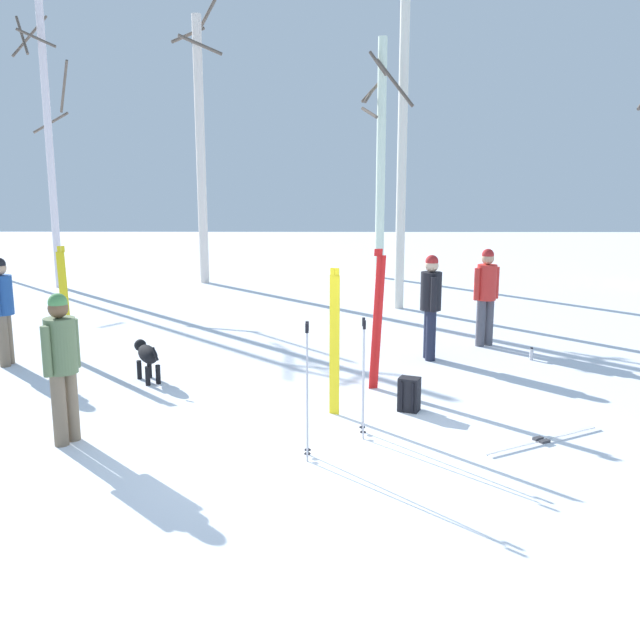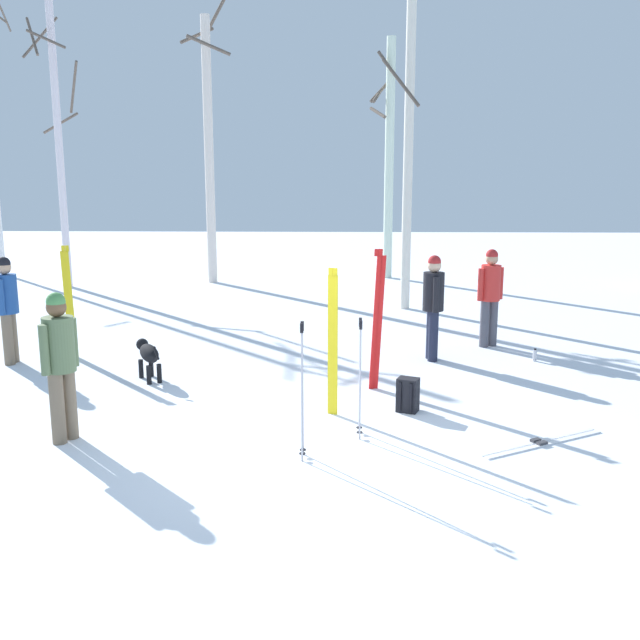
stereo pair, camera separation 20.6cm
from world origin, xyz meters
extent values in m
plane|color=white|center=(0.00, 0.00, 0.00)|extent=(60.00, 60.00, 0.00)
cylinder|color=#72604C|center=(-4.92, 3.68, 0.41)|extent=(0.16, 0.16, 0.82)
cylinder|color=#72604C|center=(-4.91, 3.50, 0.41)|extent=(0.16, 0.16, 0.82)
cylinder|color=#1E478C|center=(-4.92, 3.59, 1.13)|extent=(0.34, 0.34, 0.62)
cylinder|color=#1E478C|center=(-4.93, 3.80, 1.11)|extent=(0.10, 0.10, 0.56)
cylinder|color=#72604C|center=(-2.81, 0.18, 0.41)|extent=(0.16, 0.16, 0.82)
cylinder|color=#72604C|center=(-2.73, 0.34, 0.41)|extent=(0.16, 0.16, 0.82)
cylinder|color=#566B47|center=(-2.77, 0.26, 1.13)|extent=(0.34, 0.34, 0.62)
sphere|color=brown|center=(-2.77, 0.26, 1.55)|extent=(0.22, 0.22, 0.22)
sphere|color=#4C8C4C|center=(-2.77, 0.26, 1.61)|extent=(0.21, 0.21, 0.21)
cylinder|color=#566B47|center=(-2.86, 0.07, 1.11)|extent=(0.10, 0.10, 0.56)
cylinder|color=#566B47|center=(-2.68, 0.45, 1.11)|extent=(0.10, 0.10, 0.56)
cylinder|color=#4C4C56|center=(2.88, 4.95, 0.41)|extent=(0.16, 0.16, 0.82)
cylinder|color=#4C4C56|center=(3.04, 5.03, 0.41)|extent=(0.16, 0.16, 0.82)
cylinder|color=red|center=(2.96, 4.99, 1.13)|extent=(0.34, 0.34, 0.62)
sphere|color=tan|center=(2.96, 4.99, 1.55)|extent=(0.22, 0.22, 0.22)
sphere|color=#B22626|center=(2.96, 4.99, 1.61)|extent=(0.21, 0.21, 0.21)
cylinder|color=red|center=(2.77, 4.89, 1.11)|extent=(0.10, 0.10, 0.56)
cylinder|color=red|center=(3.15, 5.08, 1.11)|extent=(0.10, 0.10, 0.56)
cylinder|color=#1E2338|center=(1.84, 4.11, 0.41)|extent=(0.16, 0.16, 0.82)
cylinder|color=#1E2338|center=(1.85, 3.93, 0.41)|extent=(0.16, 0.16, 0.82)
cylinder|color=black|center=(1.85, 4.02, 1.13)|extent=(0.34, 0.34, 0.62)
sphere|color=beige|center=(1.85, 4.02, 1.55)|extent=(0.22, 0.22, 0.22)
sphere|color=#B22626|center=(1.85, 4.02, 1.61)|extent=(0.21, 0.21, 0.21)
cylinder|color=black|center=(1.83, 4.23, 1.11)|extent=(0.10, 0.10, 0.56)
cylinder|color=black|center=(1.86, 3.81, 1.11)|extent=(0.10, 0.10, 0.56)
ellipsoid|color=black|center=(-2.44, 2.70, 0.41)|extent=(0.50, 0.63, 0.26)
sphere|color=black|center=(-2.62, 2.98, 0.48)|extent=(0.18, 0.18, 0.18)
ellipsoid|color=black|center=(-2.65, 3.04, 0.46)|extent=(0.10, 0.12, 0.06)
cylinder|color=black|center=(-2.26, 2.40, 0.49)|extent=(0.13, 0.18, 0.17)
cylinder|color=black|center=(-2.61, 2.82, 0.14)|extent=(0.07, 0.07, 0.28)
cylinder|color=black|center=(-2.48, 2.90, 0.14)|extent=(0.07, 0.07, 0.28)
cylinder|color=black|center=(-2.40, 2.49, 0.14)|extent=(0.07, 0.07, 0.28)
cylinder|color=black|center=(-2.27, 2.57, 0.14)|extent=(0.07, 0.07, 0.28)
cube|color=red|center=(0.84, 2.38, 0.95)|extent=(0.16, 0.06, 1.89)
cube|color=red|center=(0.84, 2.38, 1.93)|extent=(0.06, 0.03, 0.10)
cube|color=red|center=(0.90, 2.39, 0.95)|extent=(0.16, 0.06, 1.89)
cube|color=red|center=(0.90, 2.39, 1.93)|extent=(0.06, 0.03, 0.10)
cube|color=yellow|center=(-4.11, 3.99, 0.88)|extent=(0.11, 0.05, 1.77)
cube|color=yellow|center=(-4.11, 3.99, 1.81)|extent=(0.06, 0.03, 0.10)
cube|color=yellow|center=(-4.05, 4.00, 0.88)|extent=(0.11, 0.05, 1.77)
cube|color=yellow|center=(-4.05, 4.00, 1.81)|extent=(0.06, 0.03, 0.10)
cube|color=yellow|center=(0.29, 1.25, 0.89)|extent=(0.07, 0.04, 1.77)
cube|color=yellow|center=(0.29, 1.25, 1.81)|extent=(0.06, 0.04, 0.10)
cube|color=yellow|center=(0.23, 1.28, 0.89)|extent=(0.07, 0.04, 1.77)
cube|color=yellow|center=(0.23, 1.28, 1.81)|extent=(0.06, 0.04, 0.10)
cube|color=white|center=(2.62, 0.37, 0.01)|extent=(1.53, 0.92, 0.02)
cube|color=#333338|center=(2.57, 0.34, 0.03)|extent=(0.14, 0.11, 0.03)
cube|color=white|center=(2.67, 0.28, 0.01)|extent=(1.53, 0.92, 0.02)
cube|color=#333338|center=(2.62, 0.26, 0.03)|extent=(0.14, 0.11, 0.03)
cylinder|color=#B2B2BC|center=(-0.04, -0.12, 0.69)|extent=(0.02, 0.10, 1.38)
cylinder|color=black|center=(-0.04, -0.12, 1.44)|extent=(0.04, 0.04, 0.10)
cylinder|color=black|center=(-0.04, -0.12, 0.07)|extent=(0.07, 0.07, 0.01)
cylinder|color=#B2B2BC|center=(-0.04, -0.22, 0.69)|extent=(0.02, 0.10, 1.38)
cylinder|color=black|center=(-0.04, -0.22, 1.44)|extent=(0.04, 0.04, 0.10)
cylinder|color=black|center=(-0.04, -0.22, 0.07)|extent=(0.07, 0.07, 0.01)
cylinder|color=#B2B2BC|center=(0.58, 0.59, 0.64)|extent=(0.02, 0.10, 1.28)
cylinder|color=black|center=(0.58, 0.59, 1.33)|extent=(0.04, 0.04, 0.10)
cylinder|color=black|center=(0.58, 0.59, 0.07)|extent=(0.07, 0.07, 0.01)
cylinder|color=#B2B2BC|center=(0.58, 0.43, 0.64)|extent=(0.02, 0.10, 1.28)
cylinder|color=black|center=(0.58, 0.43, 1.33)|extent=(0.04, 0.04, 0.10)
cylinder|color=black|center=(0.58, 0.43, 0.07)|extent=(0.07, 0.07, 0.01)
cube|color=black|center=(1.22, 1.40, 0.22)|extent=(0.32, 0.28, 0.44)
cube|color=black|center=(1.27, 1.52, 0.15)|extent=(0.20, 0.13, 0.20)
cube|color=black|center=(1.25, 1.27, 0.22)|extent=(0.04, 0.04, 0.37)
cube|color=black|center=(1.11, 1.32, 0.22)|extent=(0.04, 0.04, 0.37)
cylinder|color=silver|center=(3.51, 3.98, 0.09)|extent=(0.06, 0.06, 0.19)
cylinder|color=black|center=(3.51, 3.98, 0.20)|extent=(0.04, 0.04, 0.02)
cylinder|color=silver|center=(-6.97, 11.48, 3.65)|extent=(0.19, 0.19, 7.31)
cylinder|color=brown|center=(-6.93, 11.03, 6.23)|extent=(0.94, 0.15, 0.46)
cylinder|color=brown|center=(-7.38, 11.79, 6.41)|extent=(0.70, 0.90, 1.15)
cylinder|color=brown|center=(-7.35, 11.22, 6.33)|extent=(0.60, 0.84, 1.05)
cylinder|color=brown|center=(-7.05, 11.92, 4.29)|extent=(0.92, 0.24, 0.57)
cylinder|color=brown|center=(-6.58, 11.74, 5.17)|extent=(0.59, 0.86, 1.22)
cylinder|color=silver|center=(-3.23, 12.39, 3.53)|extent=(0.25, 0.25, 7.06)
cylinder|color=brown|center=(-3.53, 12.77, 6.60)|extent=(0.84, 0.69, 0.53)
cylinder|color=brown|center=(-3.06, 12.79, 7.02)|extent=(0.90, 0.44, 1.25)
cylinder|color=brown|center=(-3.06, 11.86, 6.20)|extent=(1.11, 0.43, 0.49)
cylinder|color=silver|center=(1.71, 13.45, 3.34)|extent=(0.26, 0.26, 6.68)
cylinder|color=brown|center=(1.34, 13.56, 5.11)|extent=(0.32, 0.80, 0.44)
cylinder|color=brown|center=(1.35, 13.28, 4.64)|extent=(0.45, 0.77, 0.38)
cylinder|color=brown|center=(1.57, 13.24, 5.94)|extent=(0.54, 0.39, 0.70)
cylinder|color=brown|center=(1.51, 13.80, 5.35)|extent=(0.79, 0.50, 0.83)
cylinder|color=silver|center=(1.80, 8.56, 3.86)|extent=(0.21, 0.21, 7.72)
cylinder|color=brown|center=(1.58, 8.20, 4.84)|extent=(0.81, 0.53, 1.03)
camera|label=1|loc=(0.15, -7.40, 2.99)|focal=40.25mm
camera|label=2|loc=(0.36, -7.39, 2.99)|focal=40.25mm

